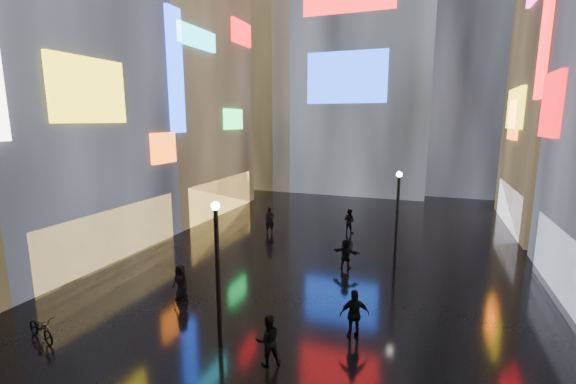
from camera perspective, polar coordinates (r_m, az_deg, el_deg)
The scene contains 16 objects.
ground at distance 24.07m, azimuth 6.67°, elevation -8.45°, with size 140.00×140.00×0.00m, color black.
building_left_mid at distance 26.97m, azimuth -33.82°, elevation 17.73°, with size 10.28×12.70×24.00m.
building_left_far at distance 35.38m, azimuth -17.32°, elevation 15.24°, with size 10.28×12.00×22.00m.
tower_main at distance 48.68m, azimuth 10.85°, elevation 26.12°, with size 16.00×14.20×42.00m.
tower_flank_right at distance 49.17m, azimuth 25.97°, elevation 20.33°, with size 12.00×12.00×34.00m, color black.
tower_flank_left at distance 48.43m, azimuth -3.43°, elevation 16.70°, with size 10.00×10.00×26.00m, color black.
lamp_near at distance 13.46m, azimuth -10.40°, elevation -10.83°, with size 0.30×0.30×5.20m.
lamp_far at distance 21.21m, azimuth 15.87°, elevation -3.12°, with size 0.30×0.30×5.20m.
pedestrian_1 at distance 13.28m, azimuth -2.97°, elevation -21.06°, with size 0.83×0.64×1.70m, color black.
pedestrian_3 at distance 14.76m, azimuth 9.83°, elevation -17.42°, with size 1.08×0.45×1.85m, color black.
pedestrian_4 at distance 18.06m, azimuth -15.58°, elevation -12.72°, with size 0.78×0.50×1.59m, color black.
pedestrian_5 at distance 21.01m, azimuth 8.55°, elevation -9.04°, with size 1.50×0.48×1.61m, color black.
pedestrian_6 at distance 27.00m, azimuth -2.72°, elevation -4.22°, with size 0.68×0.44×1.85m, color black.
pedestrian_7 at distance 27.52m, azimuth 9.04°, elevation -4.23°, with size 0.82×0.64×1.69m, color black.
umbrella_2 at distance 17.62m, azimuth -15.78°, elevation -9.07°, with size 0.93×0.95×0.85m, color black.
bicycle at distance 17.15m, azimuth -32.77°, elevation -16.61°, with size 0.61×1.76×0.92m, color black.
Camera 1 is at (5.21, -2.16, 7.82)m, focal length 24.00 mm.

